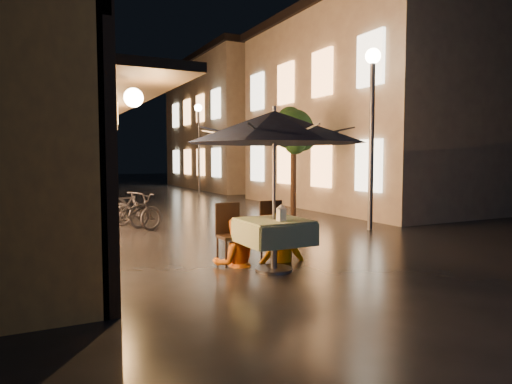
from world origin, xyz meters
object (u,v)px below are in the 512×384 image
patio_umbrella (274,127)px  streetlamp_near (372,106)px  person_yellow (281,215)px  cafe_table (274,232)px  bicycle_0 (130,214)px  person_orange (235,219)px  table_lantern (281,212)px

patio_umbrella → streetlamp_near: bearing=31.6°
person_yellow → patio_umbrella: bearing=61.6°
streetlamp_near → patio_umbrella: size_ratio=1.58×
cafe_table → bicycle_0: (-1.25, 4.46, -0.14)m
person_yellow → bicycle_0: bearing=-56.6°
streetlamp_near → patio_umbrella: streetlamp_near is taller
streetlamp_near → person_yellow: streetlamp_near is taller
patio_umbrella → person_orange: (-0.38, 0.59, -1.41)m
cafe_table → patio_umbrella: (0.00, 0.00, 1.56)m
streetlamp_near → person_yellow: size_ratio=2.75×
person_orange → bicycle_0: (-0.87, 3.86, -0.29)m
person_orange → person_yellow: (0.80, -0.06, 0.03)m
person_yellow → bicycle_0: size_ratio=0.91×
bicycle_0 → streetlamp_near: bearing=-133.6°
patio_umbrella → person_orange: bearing=122.4°
cafe_table → bicycle_0: bicycle_0 is taller
streetlamp_near → cafe_table: bearing=-148.4°
patio_umbrella → person_yellow: (0.43, 0.53, -1.38)m
person_orange → cafe_table: bearing=131.6°
streetlamp_near → table_lantern: bearing=-146.1°
streetlamp_near → bicycle_0: bearing=158.6°
cafe_table → table_lantern: bearing=-90.0°
table_lantern → person_orange: size_ratio=0.17×
streetlamp_near → table_lantern: size_ratio=16.92×
cafe_table → patio_umbrella: patio_umbrella is taller
person_orange → person_yellow: person_yellow is taller
streetlamp_near → patio_umbrella: (-3.94, -2.42, -0.77)m
patio_umbrella → bicycle_0: size_ratio=1.59×
streetlamp_near → patio_umbrella: 4.69m
person_orange → person_yellow: 0.81m
table_lantern → patio_umbrella: bearing=90.0°
streetlamp_near → cafe_table: streetlamp_near is taller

